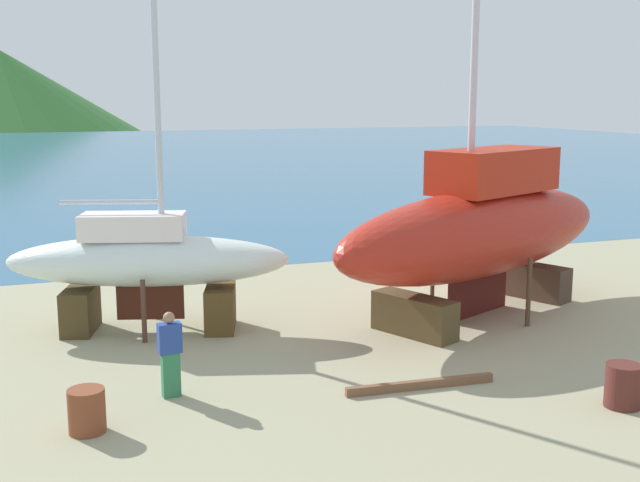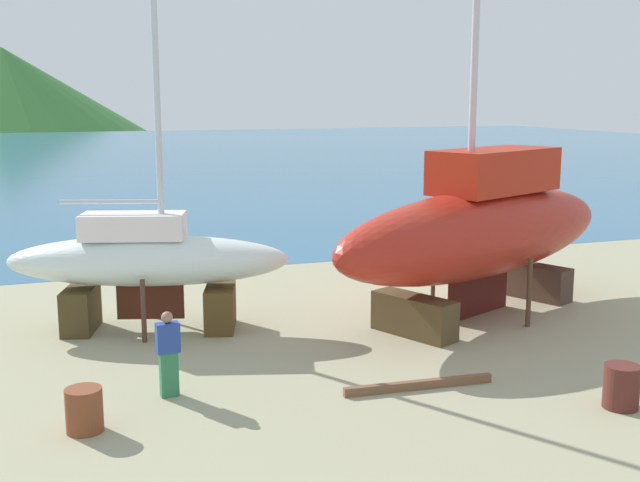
# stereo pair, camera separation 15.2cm
# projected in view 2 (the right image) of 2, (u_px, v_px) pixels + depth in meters

# --- Properties ---
(ground_plane) EXTENTS (39.24, 39.24, 0.00)m
(ground_plane) POSITION_uv_depth(u_px,v_px,m) (525.00, 337.00, 18.96)
(ground_plane) COLOR tan
(sea_water) EXTENTS (151.89, 107.84, 0.01)m
(sea_water) POSITION_uv_depth(u_px,v_px,m) (158.00, 154.00, 78.12)
(sea_water) COLOR #2D648B
(sea_water) RESTS_ON ground
(headland_hill) EXTENTS (108.34, 108.34, 32.80)m
(headland_hill) POSITION_uv_depth(u_px,v_px,m) (6.00, 121.00, 178.68)
(headland_hill) COLOR #316B2E
(headland_hill) RESTS_ON ground
(sailboat_small_center) EXTENTS (7.07, 3.67, 12.18)m
(sailboat_small_center) POSITION_uv_depth(u_px,v_px,m) (148.00, 261.00, 19.25)
(sailboat_small_center) COLOR #513B1C
(sailboat_small_center) RESTS_ON ground
(sailboat_mid_port) EXTENTS (10.74, 6.83, 15.41)m
(sailboat_mid_port) POSITION_uv_depth(u_px,v_px,m) (482.00, 228.00, 20.53)
(sailboat_mid_port) COLOR #4F3E23
(sailboat_mid_port) RESTS_ON ground
(worker) EXTENTS (0.46, 0.27, 1.69)m
(worker) POSITION_uv_depth(u_px,v_px,m) (168.00, 353.00, 15.09)
(worker) COLOR #2F744B
(worker) RESTS_ON ground
(barrel_ochre) EXTENTS (0.73, 0.73, 0.78)m
(barrel_ochre) POSITION_uv_depth(u_px,v_px,m) (84.00, 410.00, 13.58)
(barrel_ochre) COLOR brown
(barrel_ochre) RESTS_ON ground
(barrel_tipped_right) EXTENTS (0.78, 0.78, 0.82)m
(barrel_tipped_right) POSITION_uv_depth(u_px,v_px,m) (621.00, 387.00, 14.61)
(barrel_tipped_right) COLOR #54251F
(barrel_tipped_right) RESTS_ON ground
(timber_long_fore) EXTENTS (3.11, 0.34, 0.18)m
(timber_long_fore) POSITION_uv_depth(u_px,v_px,m) (419.00, 385.00, 15.58)
(timber_long_fore) COLOR brown
(timber_long_fore) RESTS_ON ground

